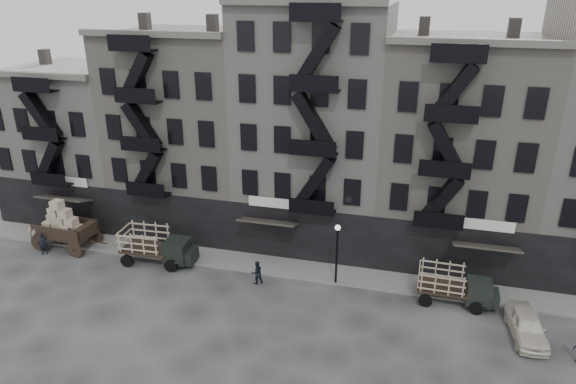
% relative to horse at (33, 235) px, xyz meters
% --- Properties ---
extents(ground, '(140.00, 140.00, 0.00)m').
position_rel_horse_xyz_m(ground, '(19.67, -2.11, -0.89)').
color(ground, '#38383A').
rests_on(ground, ground).
extents(sidewalk, '(55.00, 2.50, 0.15)m').
position_rel_horse_xyz_m(sidewalk, '(19.67, 1.64, -0.82)').
color(sidewalk, slate).
rests_on(sidewalk, ground).
extents(building_west, '(10.00, 11.35, 13.20)m').
position_rel_horse_xyz_m(building_west, '(-0.33, 7.72, 5.11)').
color(building_west, '#A09A93').
rests_on(building_west, ground).
extents(building_midwest, '(10.00, 11.35, 16.20)m').
position_rel_horse_xyz_m(building_midwest, '(9.67, 7.72, 6.61)').
color(building_midwest, gray).
rests_on(building_midwest, ground).
extents(building_center, '(10.00, 11.35, 18.20)m').
position_rel_horse_xyz_m(building_center, '(19.67, 7.72, 7.61)').
color(building_center, '#A09A93').
rests_on(building_center, ground).
extents(building_mideast, '(10.00, 11.35, 16.20)m').
position_rel_horse_xyz_m(building_mideast, '(29.67, 7.72, 6.61)').
color(building_mideast, gray).
rests_on(building_mideast, ground).
extents(lamp_post, '(0.36, 0.36, 4.28)m').
position_rel_horse_xyz_m(lamp_post, '(22.67, 0.49, 1.89)').
color(lamp_post, black).
rests_on(lamp_post, ground).
extents(horse, '(2.32, 1.75, 1.79)m').
position_rel_horse_xyz_m(horse, '(0.00, 0.00, 0.00)').
color(horse, beige).
rests_on(horse, ground).
extents(wagon, '(4.58, 2.68, 3.75)m').
position_rel_horse_xyz_m(wagon, '(2.42, 0.48, 1.25)').
color(wagon, black).
rests_on(wagon, ground).
extents(stake_truck_west, '(5.29, 2.37, 2.61)m').
position_rel_horse_xyz_m(stake_truck_west, '(10.11, 0.12, 0.60)').
color(stake_truck_west, black).
rests_on(stake_truck_west, ground).
extents(stake_truck_east, '(4.75, 2.07, 2.36)m').
position_rel_horse_xyz_m(stake_truck_east, '(30.00, 0.27, 0.45)').
color(stake_truck_east, black).
rests_on(stake_truck_east, ground).
extents(car_east, '(2.07, 4.33, 1.43)m').
position_rel_horse_xyz_m(car_east, '(33.77, -2.11, -0.18)').
color(car_east, beige).
rests_on(car_east, ground).
extents(pedestrian_west, '(0.72, 0.64, 1.67)m').
position_rel_horse_xyz_m(pedestrian_west, '(1.60, -0.89, -0.06)').
color(pedestrian_west, black).
rests_on(pedestrian_west, ground).
extents(pedestrian_mid, '(0.98, 0.94, 1.60)m').
position_rel_horse_xyz_m(pedestrian_mid, '(17.68, -0.69, -0.09)').
color(pedestrian_mid, black).
rests_on(pedestrian_mid, ground).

